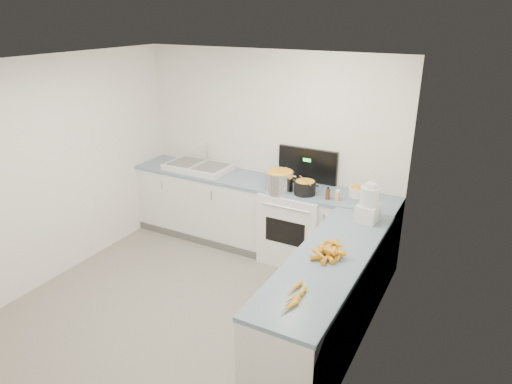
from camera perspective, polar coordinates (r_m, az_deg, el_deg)
The scene contains 19 objects.
floor at distance 4.90m, azimuth -9.57°, elevation -15.15°, with size 3.50×4.00×0.00m, color gray, non-canonical shape.
ceiling at distance 3.96m, azimuth -11.88°, elevation 15.24°, with size 3.50×4.00×0.00m, color white, non-canonical shape.
wall_back at distance 5.86m, azimuth 1.60°, elevation 5.20°, with size 3.50×2.50×0.00m, color white, non-canonical shape.
wall_left at distance 5.49m, azimuth -25.06°, elevation 1.96°, with size 4.00×2.50×0.00m, color white, non-canonical shape.
wall_right at distance 3.54m, azimuth 12.39°, elevation -6.95°, with size 4.00×2.50×0.00m, color white, non-canonical shape.
counter_back at distance 5.89m, azimuth 0.20°, elevation -2.82°, with size 3.50×0.62×0.94m.
counter_right at distance 4.26m, azimuth 8.77°, elevation -13.58°, with size 0.62×2.20×0.94m.
stove at distance 5.66m, azimuth 5.06°, elevation -3.93°, with size 0.76×0.65×1.36m.
sink at distance 6.15m, azimuth -7.21°, elevation 3.17°, with size 0.86×0.52×0.31m.
steel_pot at distance 5.37m, azimuth 2.93°, elevation 1.31°, with size 0.34×0.34×0.25m, color silver.
black_pot at distance 5.29m, azimuth 6.12°, elevation 0.44°, with size 0.25×0.25×0.18m, color black.
wooden_spoon at distance 5.25m, azimuth 6.16°, elevation 1.45°, with size 0.01×0.01×0.33m, color #AD7A47.
mixing_bowl at distance 5.34m, azimuth 12.66°, elevation 0.05°, with size 0.22×0.22×0.10m, color white.
extract_bottle at distance 5.17m, azimuth 8.96°, elevation -0.27°, with size 0.05×0.05×0.12m, color #593319.
spice_jar at distance 5.17m, azimuth 10.15°, elevation -0.49°, with size 0.06×0.06×0.10m, color #E5B266.
food_processor at distance 4.69m, azimuth 13.88°, elevation -1.56°, with size 0.22×0.26×0.40m.
carrot_pile at distance 4.03m, azimuth 9.14°, elevation -7.38°, with size 0.31×0.45×0.09m.
peeled_carrots at distance 3.44m, azimuth 4.75°, elevation -13.01°, with size 0.14×0.43×0.04m.
peelings at distance 6.26m, azimuth -8.97°, elevation 3.79°, with size 0.24×0.26×0.01m.
Camera 1 is at (2.52, -3.02, 2.92)m, focal length 32.00 mm.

